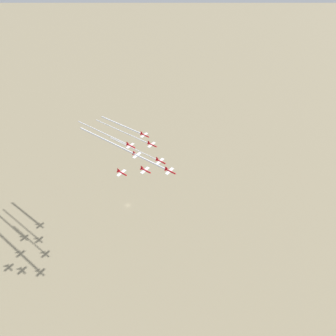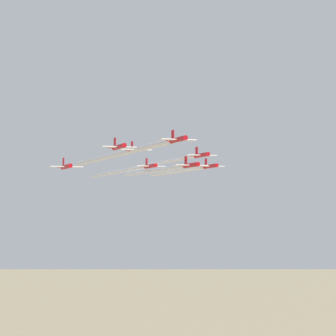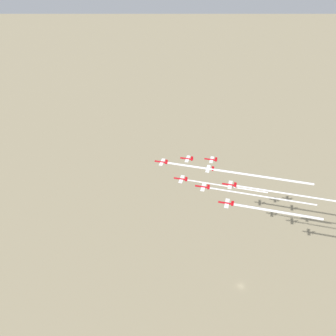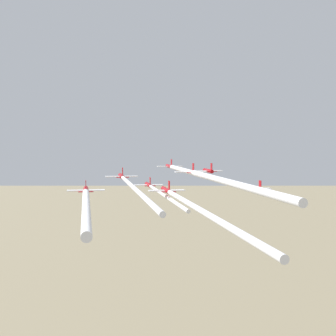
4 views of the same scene
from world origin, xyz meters
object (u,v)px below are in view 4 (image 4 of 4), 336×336
jet_7 (166,190)px  jet_1 (149,185)px  jet_3 (122,176)px  jet_6 (86,190)px  jet_0 (170,166)px  jet_2 (208,171)px  jet_5 (256,188)px  jet_4 (190,172)px

jet_7 → jet_1: bearing=90.0°
jet_3 → jet_6: size_ratio=1.00×
jet_0 → jet_2: bearing=-59.5°
jet_0 → jet_5: (10.35, -30.16, -4.14)m
jet_0 → jet_6: jet_0 is taller
jet_3 → jet_7: (5.17, -15.08, -1.98)m
jet_0 → jet_3: size_ratio=1.00×
jet_0 → jet_3: (-21.33, -23.70, -0.79)m
jet_4 → jet_5: (15.84, -3.23, -4.22)m
jet_6 → jet_3: bearing=59.5°
jet_0 → jet_1: 16.46m
jet_2 → jet_7: 31.96m
jet_2 → jet_4: 15.96m
jet_0 → jet_6: (-32.00, -35.55, -2.46)m
jet_2 → jet_7: size_ratio=1.00×
jet_6 → jet_2: bearing=40.4°
jet_0 → jet_4: 27.49m
jet_7 → jet_3: bearing=120.5°
jet_0 → jet_5: jet_0 is taller
jet_1 → jet_5: 27.88m
jet_0 → jet_6: 47.90m
jet_0 → jet_3: jet_0 is taller
jet_2 → jet_3: size_ratio=1.00×
jet_4 → jet_5: bearing=0.0°
jet_0 → jet_4: (-5.49, -26.93, 0.07)m
jet_2 → jet_4: size_ratio=1.00×
jet_2 → jet_6: bearing=-139.6°
jet_2 → jet_4: bearing=-120.5°
jet_0 → jet_5: size_ratio=1.00×
jet_5 → jet_7: (-26.51, -8.62, 1.37)m
jet_6 → jet_0: bearing=59.5°
jet_0 → jet_7: (-16.16, -38.78, -2.77)m
jet_0 → jet_5: bearing=-59.5°
jet_3 → jet_2: bearing=29.5°
jet_0 → jet_2: size_ratio=1.00×
jet_5 → jet_6: jet_6 is taller
jet_1 → jet_4: size_ratio=1.00×
jet_4 → jet_6: 27.99m
jet_3 → jet_5: 32.51m
jet_1 → jet_2: bearing=0.0°
jet_0 → jet_3: 31.90m
jet_4 → jet_6: size_ratio=1.00×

